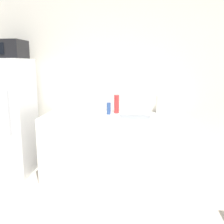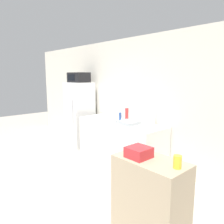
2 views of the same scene
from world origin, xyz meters
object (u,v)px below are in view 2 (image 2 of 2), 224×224
(microwave, at_px, (79,77))
(bottle_tall, at_px, (127,114))
(paper_towel_roll, at_px, (152,118))
(refrigerator, at_px, (80,115))
(jar, at_px, (177,162))
(bottle_short, at_px, (120,116))
(basket, at_px, (139,152))

(microwave, height_order, bottle_tall, microwave)
(bottle_tall, distance_m, paper_towel_roll, 0.62)
(refrigerator, distance_m, bottle_tall, 1.54)
(microwave, xyz_separation_m, paper_towel_roll, (2.13, 0.26, -0.76))
(jar, bearing_deg, bottle_tall, 145.09)
(refrigerator, height_order, bottle_tall, refrigerator)
(refrigerator, xyz_separation_m, jar, (3.63, -1.29, 0.19))
(bottle_tall, xyz_separation_m, bottle_short, (-0.10, -0.10, -0.05))
(refrigerator, relative_size, microwave, 3.08)
(bottle_tall, bearing_deg, jar, -34.91)
(paper_towel_roll, bearing_deg, basket, -56.45)
(paper_towel_roll, bearing_deg, microwave, -173.13)
(basket, relative_size, jar, 1.84)
(basket, xyz_separation_m, jar, (0.43, 0.06, 0.01))
(bottle_short, bearing_deg, microwave, -176.50)
(refrigerator, bearing_deg, microwave, -110.28)
(refrigerator, height_order, bottle_short, refrigerator)
(bottle_tall, bearing_deg, basket, -42.39)
(jar, relative_size, paper_towel_roll, 0.50)
(jar, distance_m, paper_towel_roll, 2.15)
(bottle_tall, height_order, paper_towel_roll, bottle_tall)
(paper_towel_roll, bearing_deg, bottle_short, -166.63)
(bottle_short, bearing_deg, basket, -38.92)
(bottle_tall, relative_size, paper_towel_roll, 1.03)
(bottle_short, xyz_separation_m, paper_towel_roll, (0.72, 0.17, 0.04))
(microwave, xyz_separation_m, jar, (3.63, -1.29, -0.75))
(microwave, height_order, bottle_short, microwave)
(refrigerator, relative_size, basket, 7.07)
(microwave, distance_m, bottle_short, 1.63)
(jar, bearing_deg, refrigerator, 160.38)
(refrigerator, bearing_deg, bottle_tall, 6.83)
(refrigerator, relative_size, bottle_short, 9.95)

